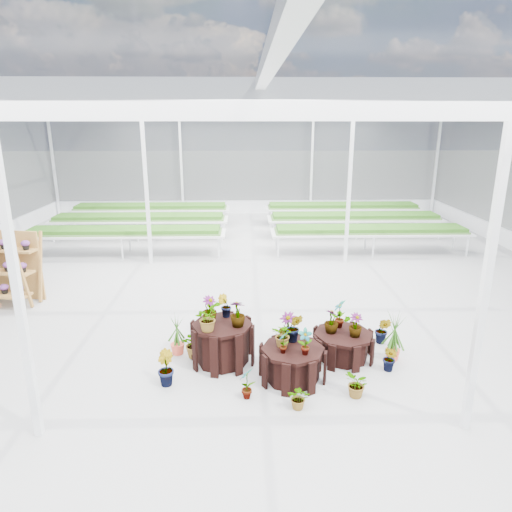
{
  "coord_description": "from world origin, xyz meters",
  "views": [
    {
      "loc": [
        -0.12,
        -9.47,
        4.2
      ],
      "look_at": [
        0.13,
        0.32,
        1.3
      ],
      "focal_mm": 32.0,
      "sensor_mm": 36.0,
      "label": 1
    }
  ],
  "objects_px": {
    "plinth_mid": "(292,363)",
    "plinth_low": "(343,345)",
    "plinth_tall": "(223,343)",
    "shelf_rack": "(2,269)"
  },
  "relations": [
    {
      "from": "plinth_tall",
      "to": "plinth_mid",
      "type": "relative_size",
      "value": 1.01
    },
    {
      "from": "plinth_low",
      "to": "shelf_rack",
      "type": "distance_m",
      "value": 8.04
    },
    {
      "from": "plinth_mid",
      "to": "plinth_tall",
      "type": "bearing_deg",
      "value": 153.43
    },
    {
      "from": "plinth_tall",
      "to": "shelf_rack",
      "type": "distance_m",
      "value": 6.07
    },
    {
      "from": "plinth_tall",
      "to": "shelf_rack",
      "type": "bearing_deg",
      "value": 151.15
    },
    {
      "from": "plinth_tall",
      "to": "plinth_low",
      "type": "xyz_separation_m",
      "value": [
        2.2,
        0.1,
        -0.13
      ]
    },
    {
      "from": "plinth_mid",
      "to": "plinth_low",
      "type": "height_order",
      "value": "plinth_mid"
    },
    {
      "from": "plinth_tall",
      "to": "plinth_mid",
      "type": "height_order",
      "value": "plinth_tall"
    },
    {
      "from": "plinth_mid",
      "to": "plinth_low",
      "type": "relative_size",
      "value": 0.99
    },
    {
      "from": "plinth_tall",
      "to": "plinth_mid",
      "type": "bearing_deg",
      "value": -26.57
    }
  ]
}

